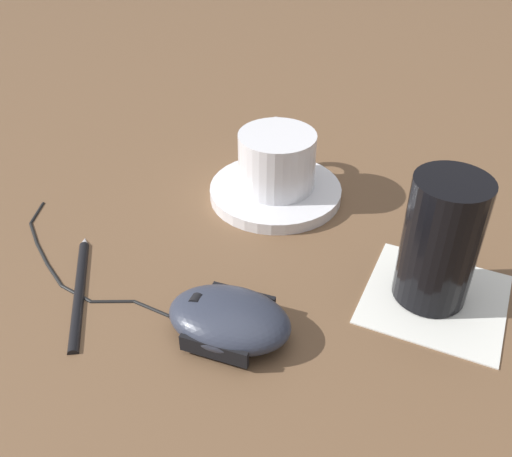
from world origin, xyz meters
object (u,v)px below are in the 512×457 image
Objects in this scene: computer_mouse at (229,319)px; pen at (79,286)px; saucer at (275,192)px; drinking_glass at (440,241)px; coffee_cup at (277,159)px.

computer_mouse reaches higher than pen.
drinking_glass is (-0.00, -0.20, 0.05)m from saucer.
pen is (-0.22, 0.20, -0.05)m from drinking_glass.
drinking_glass reaches higher than saucer.
coffee_cup is at bearing 41.89° from saucer.
computer_mouse is at bearing 154.57° from drinking_glass.
saucer is at bearing -138.11° from coffee_cup.
pen is (-0.23, -0.01, -0.04)m from coffee_cup.
computer_mouse is at bearing -141.98° from saucer.
coffee_cup is 0.21m from computer_mouse.
coffee_cup is 0.23m from pen.
coffee_cup is 0.85× the size of drinking_glass.
saucer is 0.23m from pen.
computer_mouse reaches higher than saucer.
coffee_cup is 0.80× the size of computer_mouse.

